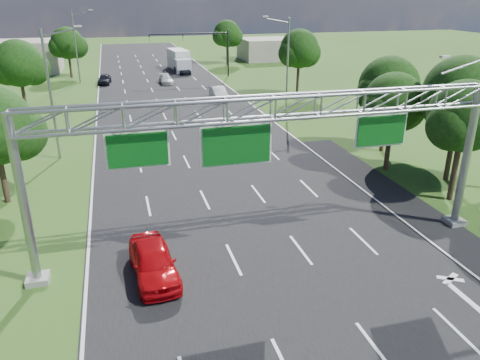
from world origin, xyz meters
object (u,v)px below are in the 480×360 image
object	(u,v)px
red_coupe	(153,262)
traffic_signal	(206,43)
sign_gantry	(274,120)
box_truck	(179,61)

from	to	relation	value
red_coupe	traffic_signal	bearing A→B (deg)	71.48
sign_gantry	box_truck	bearing A→B (deg)	86.19
sign_gantry	traffic_signal	xyz separation A→B (m)	(7.15, 53.00, -1.72)
red_coupe	box_truck	size ratio (longest dim) A/B	0.53
box_truck	traffic_signal	bearing A→B (deg)	-74.86
traffic_signal	red_coupe	size ratio (longest dim) A/B	2.54
sign_gantry	red_coupe	world-z (taller)	sign_gantry
sign_gantry	box_truck	xyz separation A→B (m)	(4.05, 60.87, -5.29)
sign_gantry	traffic_signal	distance (m)	53.51
traffic_signal	box_truck	world-z (taller)	traffic_signal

